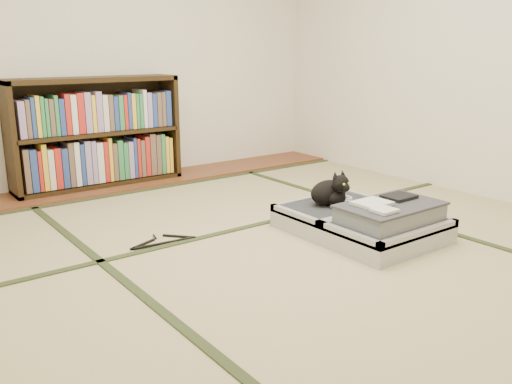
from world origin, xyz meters
TOP-DOWN VIEW (x-y plane):
  - floor at (0.00, 0.00)m, footprint 4.50×4.50m
  - wood_strip at (0.00, 2.00)m, footprint 4.00×0.50m
  - red_item at (0.31, 2.03)m, footprint 0.17×0.12m
  - tatami_borders at (0.00, 0.49)m, footprint 4.00×4.50m
  - bookcase at (-0.35, 2.07)m, footprint 1.42×0.32m
  - suitcase at (0.51, -0.19)m, footprint 0.71×0.95m
  - cat at (0.50, 0.11)m, footprint 0.32×0.32m
  - cable_coil at (0.68, 0.15)m, footprint 0.10×0.10m
  - hanger at (-0.57, 0.47)m, footprint 0.42×0.21m

SIDE VIEW (x-z plane):
  - floor at x=0.00m, z-range 0.00..0.00m
  - tatami_borders at x=0.00m, z-range 0.00..0.01m
  - hanger at x=-0.57m, z-range 0.00..0.01m
  - wood_strip at x=0.00m, z-range 0.00..0.02m
  - red_item at x=0.31m, z-range 0.02..0.09m
  - suitcase at x=0.51m, z-range -0.04..0.24m
  - cable_coil at x=0.68m, z-range 0.13..0.16m
  - cat at x=0.50m, z-range 0.10..0.36m
  - bookcase at x=-0.35m, z-range -0.01..0.91m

